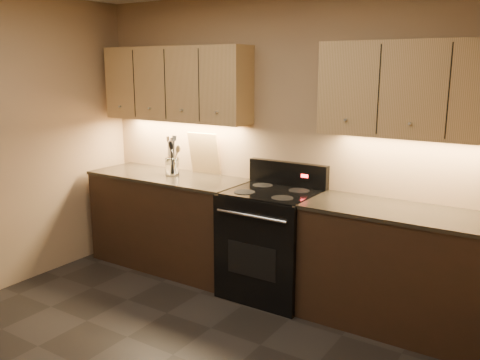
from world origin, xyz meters
name	(u,v)px	position (x,y,z in m)	size (l,w,h in m)	color
wall_back	(283,143)	(0.00, 2.00, 1.30)	(4.00, 0.04, 2.60)	#9B825B
counter_left	(169,221)	(-1.10, 1.70, 0.47)	(1.62, 0.62, 0.93)	black
counter_right	(399,269)	(1.18, 1.70, 0.47)	(1.46, 0.62, 0.93)	black
stove	(272,242)	(0.08, 1.68, 0.48)	(0.76, 0.68, 1.14)	black
upper_cab_left	(175,84)	(-1.10, 1.85, 1.80)	(1.60, 0.30, 0.70)	tan
upper_cab_right	(418,90)	(1.18, 1.85, 1.80)	(1.44, 0.30, 0.70)	tan
outlet_plate	(171,150)	(-1.30, 1.99, 1.12)	(0.09, 0.01, 0.12)	#B2B5BA
utensil_crock	(172,167)	(-1.07, 1.74, 1.01)	(0.14, 0.14, 0.17)	white
cutting_board	(204,153)	(-0.84, 1.95, 1.13)	(0.33, 0.02, 0.42)	tan
wooden_spoon	(171,158)	(-1.09, 1.74, 1.09)	(0.06, 0.06, 0.30)	tan
black_spoon	(173,157)	(-1.07, 1.75, 1.10)	(0.06, 0.06, 0.31)	black
black_turner	(171,154)	(-1.07, 1.73, 1.14)	(0.08, 0.08, 0.38)	black
steel_spatula	(174,154)	(-1.06, 1.75, 1.13)	(0.08, 0.08, 0.37)	silver
steel_skimmer	(175,156)	(-1.03, 1.74, 1.12)	(0.09, 0.09, 0.34)	silver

